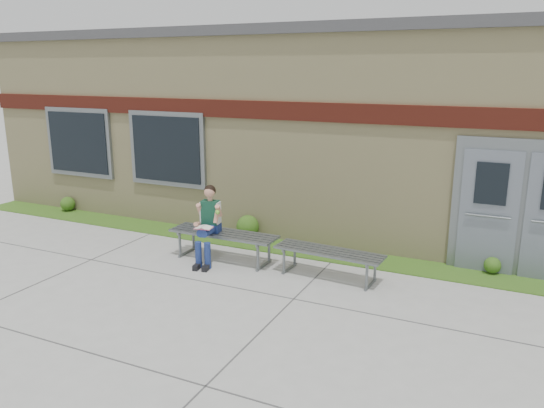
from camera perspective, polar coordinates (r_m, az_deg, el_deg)
The scene contains 9 objects.
ground at distance 8.14m, azimuth -5.66°, elevation -10.24°, with size 80.00×80.00×0.00m, color #9E9E99.
grass_strip at distance 10.29m, azimuth 1.74°, elevation -4.75°, with size 16.00×0.80×0.02m, color #2F5416.
school_building at distance 12.97m, azimuth 7.82°, elevation 8.59°, with size 16.20×6.22×4.20m.
bench_left at distance 9.61m, azimuth -5.22°, elevation -3.73°, with size 2.01×0.57×0.52m.
bench_right at distance 8.83m, azimuth 6.13°, elevation -5.66°, with size 1.86×0.63×0.47m.
girl at distance 9.44m, azimuth -6.88°, elevation -1.93°, with size 0.50×0.81×1.39m.
shrub_west at distance 13.79m, azimuth -21.12°, elevation 0.02°, with size 0.34×0.34×0.34m, color #2F5416.
shrub_mid at distance 10.84m, azimuth -2.63°, elevation -2.41°, with size 0.46×0.46×0.46m, color #2F5416.
shrub_east at distance 9.73m, azimuth 22.62°, elevation -6.10°, with size 0.28×0.28×0.28m, color #2F5416.
Camera 1 is at (3.83, -6.33, 3.38)m, focal length 35.00 mm.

